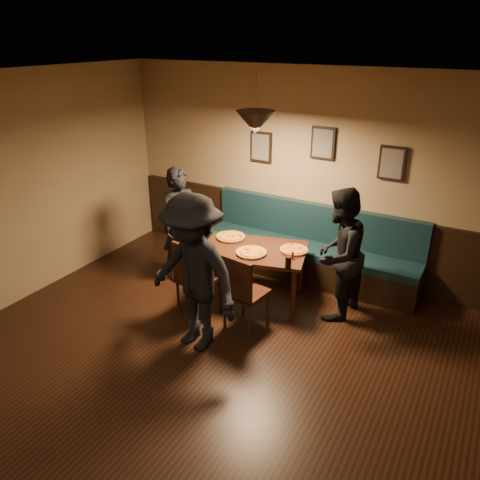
{
  "coord_description": "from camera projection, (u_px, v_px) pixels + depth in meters",
  "views": [
    {
      "loc": [
        2.05,
        -2.34,
        3.17
      ],
      "look_at": [
        -0.41,
        2.01,
        0.95
      ],
      "focal_mm": 35.11,
      "sensor_mm": 36.0,
      "label": 1
    }
  ],
  "objects": [
    {
      "name": "floor",
      "position": [
        167.0,
        431.0,
        4.07
      ],
      "size": [
        7.0,
        7.0,
        0.0
      ],
      "primitive_type": "plane",
      "color": "black",
      "rests_on": "ground"
    },
    {
      "name": "ceiling",
      "position": [
        139.0,
        97.0,
        2.93
      ],
      "size": [
        7.0,
        7.0,
        0.0
      ],
      "primitive_type": "plane",
      "rotation": [
        3.14,
        0.0,
        0.0
      ],
      "color": "silver",
      "rests_on": "ground"
    },
    {
      "name": "wall_back",
      "position": [
        321.0,
        176.0,
        6.28
      ],
      "size": [
        6.0,
        0.0,
        6.0
      ],
      "primitive_type": "plane",
      "rotation": [
        1.57,
        0.0,
        0.0
      ],
      "color": "#8C704F",
      "rests_on": "ground"
    },
    {
      "name": "wainscot",
      "position": [
        316.0,
        238.0,
        6.63
      ],
      "size": [
        5.88,
        0.06,
        1.0
      ],
      "primitive_type": "cube",
      "color": "black",
      "rests_on": "ground"
    },
    {
      "name": "booth_bench",
      "position": [
        309.0,
        245.0,
        6.41
      ],
      "size": [
        3.0,
        0.6,
        1.0
      ],
      "primitive_type": null,
      "color": "#0F232D",
      "rests_on": "ground"
    },
    {
      "name": "picture_left",
      "position": [
        261.0,
        147.0,
        6.54
      ],
      "size": [
        0.32,
        0.04,
        0.42
      ],
      "primitive_type": "cube",
      "color": "black",
      "rests_on": "wall_back"
    },
    {
      "name": "picture_center",
      "position": [
        323.0,
        143.0,
        6.08
      ],
      "size": [
        0.32,
        0.04,
        0.42
      ],
      "primitive_type": "cube",
      "color": "black",
      "rests_on": "wall_back"
    },
    {
      "name": "picture_right",
      "position": [
        392.0,
        163.0,
        5.73
      ],
      "size": [
        0.32,
        0.04,
        0.42
      ],
      "primitive_type": "cube",
      "color": "black",
      "rests_on": "wall_back"
    },
    {
      "name": "pendant_lamp",
      "position": [
        255.0,
        122.0,
        5.21
      ],
      "size": [
        0.44,
        0.44,
        0.25
      ],
      "primitive_type": "cone",
      "rotation": [
        3.14,
        0.0,
        0.0
      ],
      "color": "black",
      "rests_on": "ceiling"
    },
    {
      "name": "dining_table",
      "position": [
        253.0,
        273.0,
        5.99
      ],
      "size": [
        1.46,
        1.14,
        0.69
      ],
      "primitive_type": "cube",
      "rotation": [
        0.0,
        0.0,
        0.26
      ],
      "color": "black",
      "rests_on": "floor"
    },
    {
      "name": "chair_near_left",
      "position": [
        199.0,
        277.0,
        5.62
      ],
      "size": [
        0.47,
        0.47,
        0.97
      ],
      "primitive_type": null,
      "rotation": [
        0.0,
        0.0,
        -0.11
      ],
      "color": "black",
      "rests_on": "floor"
    },
    {
      "name": "chair_near_right",
      "position": [
        246.0,
        291.0,
        5.34
      ],
      "size": [
        0.47,
        0.47,
        0.94
      ],
      "primitive_type": null,
      "rotation": [
        0.0,
        0.0,
        -0.14
      ],
      "color": "#321A0D",
      "rests_on": "floor"
    },
    {
      "name": "diner_left",
      "position": [
        182.0,
        225.0,
        6.3
      ],
      "size": [
        0.59,
        0.68,
        1.59
      ],
      "primitive_type": "imported",
      "rotation": [
        0.0,
        0.0,
        1.14
      ],
      "color": "black",
      "rests_on": "floor"
    },
    {
      "name": "diner_right",
      "position": [
        339.0,
        255.0,
        5.44
      ],
      "size": [
        0.71,
        0.86,
        1.61
      ],
      "primitive_type": "imported",
      "rotation": [
        0.0,
        0.0,
        -1.71
      ],
      "color": "black",
      "rests_on": "floor"
    },
    {
      "name": "diner_front",
      "position": [
        193.0,
        274.0,
        4.87
      ],
      "size": [
        1.22,
        0.83,
        1.75
      ],
      "primitive_type": "imported",
      "rotation": [
        0.0,
        0.0,
        -0.17
      ],
      "color": "black",
      "rests_on": "floor"
    },
    {
      "name": "pizza_a",
      "position": [
        231.0,
        237.0,
        6.14
      ],
      "size": [
        0.48,
        0.48,
        0.04
      ],
      "primitive_type": "cylinder",
      "rotation": [
        0.0,
        0.0,
        -0.34
      ],
      "color": "#C27E24",
      "rests_on": "dining_table"
    },
    {
      "name": "pizza_b",
      "position": [
        251.0,
        252.0,
        5.71
      ],
      "size": [
        0.47,
        0.47,
        0.04
      ],
      "primitive_type": "cylinder",
      "rotation": [
        0.0,
        0.0,
        0.29
      ],
      "color": "orange",
      "rests_on": "dining_table"
    },
    {
      "name": "pizza_c",
      "position": [
        294.0,
        250.0,
        5.78
      ],
      "size": [
        0.4,
        0.4,
        0.04
      ],
      "primitive_type": "cylinder",
      "rotation": [
        0.0,
        0.0,
        0.16
      ],
      "color": "orange",
      "rests_on": "dining_table"
    },
    {
      "name": "soda_glass",
      "position": [
        288.0,
        263.0,
        5.33
      ],
      "size": [
        0.09,
        0.09,
        0.15
      ],
      "primitive_type": "cylinder",
      "rotation": [
        0.0,
        0.0,
        0.27
      ],
      "color": "black",
      "rests_on": "dining_table"
    },
    {
      "name": "tabasco_bottle",
      "position": [
        293.0,
        255.0,
        5.56
      ],
      "size": [
        0.03,
        0.03,
        0.12
      ],
      "primitive_type": "cylinder",
      "rotation": [
        0.0,
        0.0,
        -0.27
      ],
      "color": "#9C0705",
      "rests_on": "dining_table"
    },
    {
      "name": "napkin_a",
      "position": [
        223.0,
        234.0,
        6.27
      ],
      "size": [
        0.16,
        0.16,
        0.01
      ],
      "primitive_type": "cube",
      "rotation": [
        0.0,
        0.0,
        -0.04
      ],
      "color": "#207A25",
      "rests_on": "dining_table"
    },
    {
      "name": "napkin_b",
      "position": [
        207.0,
        249.0,
        5.84
      ],
      "size": [
        0.17,
        0.17,
        0.01
      ],
      "primitive_type": "cube",
      "rotation": [
        0.0,
        0.0,
        -0.13
      ],
      "color": "#1C6A2A",
      "rests_on": "dining_table"
    },
    {
      "name": "cutlery_set",
      "position": [
        239.0,
        261.0,
        5.53
      ],
      "size": [
        0.17,
        0.02,
        0.0
      ],
      "primitive_type": "cube",
      "rotation": [
        0.0,
        0.0,
        1.59
      ],
      "color": "silver",
      "rests_on": "dining_table"
    }
  ]
}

